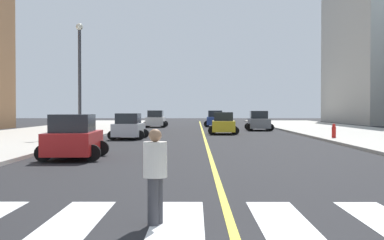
# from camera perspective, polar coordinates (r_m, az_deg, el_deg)

# --- Properties ---
(crosswalk_paint) EXTENTS (13.50, 4.00, 0.01)m
(crosswalk_paint) POSITION_cam_1_polar(r_m,az_deg,el_deg) (9.16, 4.16, -10.99)
(crosswalk_paint) COLOR silver
(crosswalk_paint) RESTS_ON ground
(lane_divider_paint) EXTENTS (0.16, 80.00, 0.01)m
(lane_divider_paint) POSITION_cam_1_polar(r_m,az_deg,el_deg) (44.98, 1.17, -1.30)
(lane_divider_paint) COLOR yellow
(lane_divider_paint) RESTS_ON ground
(car_gray_nearest) EXTENTS (2.59, 4.06, 1.79)m
(car_gray_nearest) POSITION_cam_1_polar(r_m,az_deg,el_deg) (48.76, 7.21, -0.14)
(car_gray_nearest) COLOR slate
(car_gray_nearest) RESTS_ON ground
(car_white_second) EXTENTS (2.55, 4.07, 1.81)m
(car_white_second) POSITION_cam_1_polar(r_m,az_deg,el_deg) (56.87, -3.94, 0.06)
(car_white_second) COLOR silver
(car_white_second) RESTS_ON ground
(car_blue_third) EXTENTS (2.61, 4.08, 1.79)m
(car_blue_third) POSITION_cam_1_polar(r_m,az_deg,el_deg) (59.14, 2.51, 0.10)
(car_blue_third) COLOR #2D479E
(car_blue_third) RESTS_ON ground
(car_silver_fourth) EXTENTS (2.41, 3.79, 1.68)m
(car_silver_fourth) POSITION_cam_1_polar(r_m,az_deg,el_deg) (34.55, -6.82, -0.76)
(car_silver_fourth) COLOR #B7B7BC
(car_silver_fourth) RESTS_ON ground
(car_yellow_fifth) EXTENTS (2.47, 3.87, 1.71)m
(car_yellow_fifth) POSITION_cam_1_polar(r_m,az_deg,el_deg) (41.36, 3.39, -0.42)
(car_yellow_fifth) COLOR gold
(car_yellow_fifth) RESTS_ON ground
(car_red_sixth) EXTENTS (2.54, 3.97, 1.74)m
(car_red_sixth) POSITION_cam_1_polar(r_m,az_deg,el_deg) (21.15, -12.63, -1.90)
(car_red_sixth) COLOR red
(car_red_sixth) RESTS_ON ground
(pedestrian_crossing) EXTENTS (0.40, 0.40, 1.61)m
(pedestrian_crossing) POSITION_cam_1_polar(r_m,az_deg,el_deg) (8.90, -3.98, -5.61)
(pedestrian_crossing) COLOR #38383D
(pedestrian_crossing) RESTS_ON ground
(fire_hydrant) EXTENTS (0.26, 0.26, 0.89)m
(fire_hydrant) POSITION_cam_1_polar(r_m,az_deg,el_deg) (34.27, 15.03, -1.14)
(fire_hydrant) COLOR red
(fire_hydrant) RESTS_ON sidewalk_kerb_east
(street_lamp) EXTENTS (0.44, 0.44, 7.25)m
(street_lamp) POSITION_cam_1_polar(r_m,az_deg,el_deg) (34.61, -12.00, 5.29)
(street_lamp) COLOR #38383D
(street_lamp) RESTS_ON sidewalk_kerb_west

